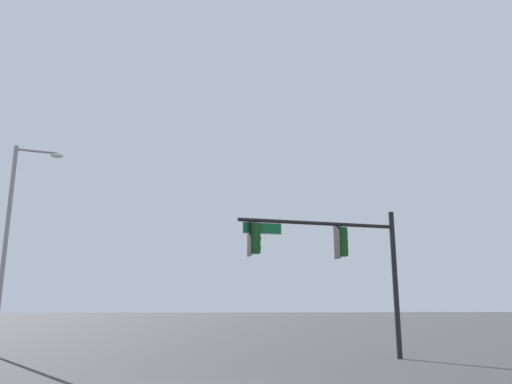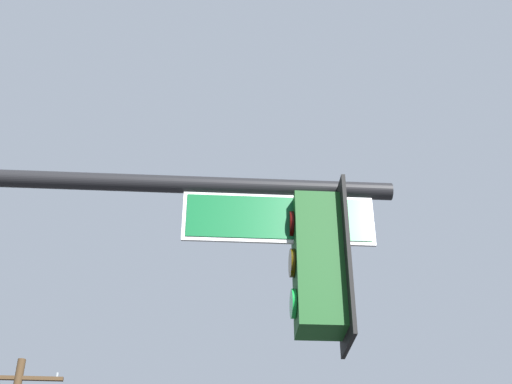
% 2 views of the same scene
% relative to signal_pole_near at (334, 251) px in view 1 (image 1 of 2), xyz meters
% --- Properties ---
extents(signal_pole_near, '(6.39, 0.83, 5.59)m').
position_rel_signal_pole_near_xyz_m(signal_pole_near, '(0.00, 0.00, 0.00)').
color(signal_pole_near, black).
rests_on(signal_pole_near, ground_plane).
extents(street_lamp, '(2.02, 0.51, 8.80)m').
position_rel_signal_pole_near_xyz_m(street_lamp, '(12.60, -4.70, 1.06)').
color(street_lamp, gray).
rests_on(street_lamp, ground_plane).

